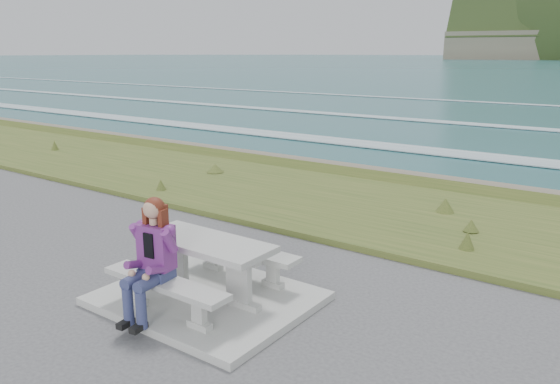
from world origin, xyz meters
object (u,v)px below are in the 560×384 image
at_px(bench_seaward, 241,254).
at_px(seated_woman, 149,275).
at_px(picnic_table, 206,252).
at_px(bench_landward, 165,288).

xyz_separation_m(bench_seaward, seated_woman, (-0.12, -1.54, 0.18)).
bearing_deg(picnic_table, bench_seaward, 90.00).
distance_m(picnic_table, seated_woman, 0.85).
bearing_deg(seated_woman, bench_seaward, 78.73).
distance_m(bench_seaward, seated_woman, 1.55).
relative_size(bench_landward, seated_woman, 1.26).
distance_m(bench_landward, bench_seaward, 1.40).
height_order(picnic_table, seated_woman, seated_woman).
height_order(bench_seaward, seated_woman, seated_woman).
height_order(picnic_table, bench_landward, picnic_table).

